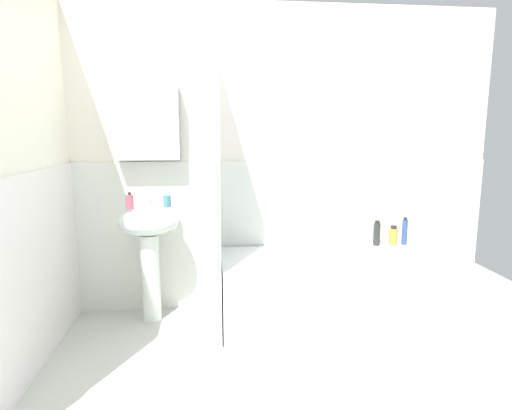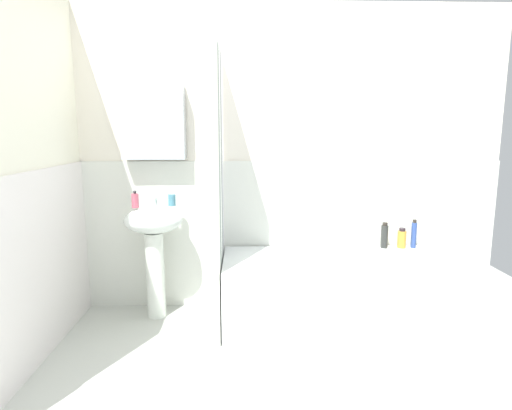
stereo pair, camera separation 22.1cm
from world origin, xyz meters
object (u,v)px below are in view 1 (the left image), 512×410
at_px(sink, 149,239).
at_px(bathtub, 328,289).
at_px(body_wash_bottle, 405,232).
at_px(lotion_bottle, 377,234).
at_px(toothbrush_cup, 167,201).
at_px(soap_dispenser, 130,202).
at_px(shampoo_bottle, 393,236).
at_px(towel_folded, 304,262).

bearing_deg(sink, bathtub, -6.68).
bearing_deg(body_wash_bottle, lotion_bottle, 178.67).
bearing_deg(toothbrush_cup, soap_dispenser, -163.27).
bearing_deg(toothbrush_cup, shampoo_bottle, 1.67).
relative_size(bathtub, lotion_bottle, 7.82).
height_order(sink, bathtub, sink).
relative_size(shampoo_bottle, lotion_bottle, 0.78).
distance_m(soap_dispenser, toothbrush_cup, 0.27).
xyz_separation_m(soap_dispenser, bathtub, (1.46, -0.14, -0.67)).
bearing_deg(bathtub, shampoo_bottle, 23.91).
bearing_deg(soap_dispenser, sink, 7.64).
height_order(bathtub, towel_folded, towel_folded).
distance_m(toothbrush_cup, towel_folded, 1.12).
bearing_deg(shampoo_bottle, lotion_bottle, 179.36).
bearing_deg(lotion_bottle, toothbrush_cup, -178.13).
height_order(sink, lotion_bottle, sink).
distance_m(toothbrush_cup, body_wash_bottle, 1.94).
bearing_deg(toothbrush_cup, body_wash_bottle, 1.47).
xyz_separation_m(soap_dispenser, towel_folded, (1.23, -0.35, -0.39)).
xyz_separation_m(body_wash_bottle, lotion_bottle, (-0.24, 0.01, -0.01)).
relative_size(toothbrush_cup, lotion_bottle, 0.43).
distance_m(sink, body_wash_bottle, 2.05).
xyz_separation_m(sink, lotion_bottle, (1.81, 0.12, -0.03)).
bearing_deg(toothbrush_cup, bathtub, -10.29).
height_order(sink, toothbrush_cup, toothbrush_cup).
bearing_deg(soap_dispenser, bathtub, -5.49).
bearing_deg(body_wash_bottle, towel_folded, -153.24).
xyz_separation_m(soap_dispenser, shampoo_bottle, (2.08, 0.13, -0.34)).
xyz_separation_m(sink, soap_dispenser, (-0.12, -0.02, 0.29)).
bearing_deg(shampoo_bottle, soap_dispenser, -176.39).
relative_size(bathtub, shampoo_bottle, 10.05).
relative_size(soap_dispenser, bathtub, 0.08).
distance_m(body_wash_bottle, shampoo_bottle, 0.10).
relative_size(sink, lotion_bottle, 4.21).
bearing_deg(sink, body_wash_bottle, 3.09).
distance_m(body_wash_bottle, lotion_bottle, 0.24).
distance_m(lotion_bottle, towel_folded, 0.86).
relative_size(toothbrush_cup, body_wash_bottle, 0.38).
xyz_separation_m(toothbrush_cup, body_wash_bottle, (1.91, 0.05, -0.30)).
height_order(shampoo_bottle, towel_folded, shampoo_bottle).
relative_size(bathtub, towel_folded, 5.54).
xyz_separation_m(bathtub, body_wash_bottle, (0.71, 0.27, 0.36)).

